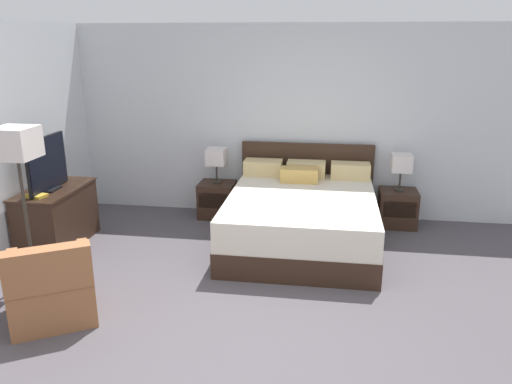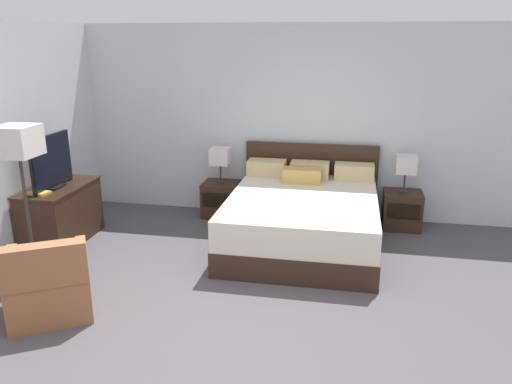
{
  "view_description": "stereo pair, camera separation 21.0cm",
  "coord_description": "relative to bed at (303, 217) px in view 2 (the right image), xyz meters",
  "views": [
    {
      "loc": [
        0.69,
        -3.37,
        2.36
      ],
      "look_at": [
        -0.09,
        1.8,
        0.75
      ],
      "focal_mm": 35.0,
      "sensor_mm": 36.0,
      "label": 1
    },
    {
      "loc": [
        0.89,
        -3.33,
        2.36
      ],
      "look_at": [
        -0.09,
        1.8,
        0.75
      ],
      "focal_mm": 35.0,
      "sensor_mm": 36.0,
      "label": 2
    }
  ],
  "objects": [
    {
      "name": "ground_plane",
      "position": [
        -0.39,
        -2.23,
        -0.33
      ],
      "size": [
        9.83,
        9.83,
        0.0
      ],
      "primitive_type": "plane",
      "color": "#4C474C"
    },
    {
      "name": "wall_back",
      "position": [
        -0.39,
        1.08,
        0.95
      ],
      "size": [
        6.73,
        0.06,
        2.56
      ],
      "primitive_type": "cube",
      "color": "silver",
      "rests_on": "ground"
    },
    {
      "name": "wall_left",
      "position": [
        -3.19,
        -0.89,
        0.95
      ],
      "size": [
        0.06,
        5.08,
        2.56
      ],
      "primitive_type": "cube",
      "color": "silver",
      "rests_on": "ground"
    },
    {
      "name": "bed",
      "position": [
        0.0,
        0.0,
        0.0
      ],
      "size": [
        1.77,
        2.12,
        1.03
      ],
      "color": "#332116",
      "rests_on": "ground"
    },
    {
      "name": "nightstand_left",
      "position": [
        -1.21,
        0.77,
        -0.09
      ],
      "size": [
        0.48,
        0.42,
        0.48
      ],
      "color": "#332116",
      "rests_on": "ground"
    },
    {
      "name": "nightstand_right",
      "position": [
        1.21,
        0.77,
        -0.09
      ],
      "size": [
        0.48,
        0.42,
        0.48
      ],
      "color": "#332116",
      "rests_on": "ground"
    },
    {
      "name": "table_lamp_left",
      "position": [
        -1.21,
        0.78,
        0.51
      ],
      "size": [
        0.25,
        0.25,
        0.48
      ],
      "color": "#332D28",
      "rests_on": "nightstand_left"
    },
    {
      "name": "table_lamp_right",
      "position": [
        1.21,
        0.78,
        0.51
      ],
      "size": [
        0.25,
        0.25,
        0.48
      ],
      "color": "#332D28",
      "rests_on": "nightstand_right"
    },
    {
      "name": "dresser",
      "position": [
        -2.86,
        -0.48,
        0.03
      ],
      "size": [
        0.55,
        1.06,
        0.7
      ],
      "color": "#332116",
      "rests_on": "ground"
    },
    {
      "name": "tv",
      "position": [
        -2.85,
        -0.55,
        0.67
      ],
      "size": [
        0.18,
        0.75,
        0.62
      ],
      "color": "black",
      "rests_on": "dresser"
    },
    {
      "name": "book_red_cover",
      "position": [
        -2.87,
        -0.82,
        0.38
      ],
      "size": [
        0.24,
        0.19,
        0.03
      ],
      "primitive_type": "cube",
      "rotation": [
        0.0,
        0.0,
        -0.17
      ],
      "color": "gold",
      "rests_on": "dresser"
    },
    {
      "name": "armchair_by_window",
      "position": [
        -2.03,
        -2.03,
        -0.05
      ],
      "size": [
        0.94,
        0.94,
        0.76
      ],
      "color": "#935B38",
      "rests_on": "ground"
    },
    {
      "name": "floor_lamp",
      "position": [
        -2.59,
        -1.43,
        1.01
      ],
      "size": [
        0.36,
        0.36,
        1.58
      ],
      "color": "#332D28",
      "rests_on": "ground"
    }
  ]
}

